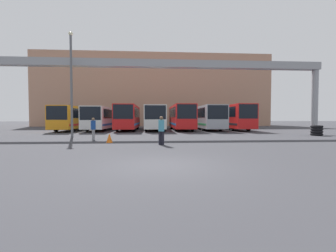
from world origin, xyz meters
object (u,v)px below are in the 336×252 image
Objects in this scene: bus_slot_3 at (155,117)px; bus_slot_5 at (205,116)px; pedestrian_far_center at (93,128)px; tire_stack at (317,130)px; lamp_post at (71,80)px; bus_slot_2 at (128,116)px; bus_slot_4 at (181,116)px; traffic_cone at (109,138)px; bus_slot_6 at (232,116)px; bus_slot_0 at (74,117)px; pedestrian_near_left at (161,130)px; bus_slot_1 at (102,117)px.

bus_slot_5 is at bearing 3.68° from bus_slot_3.
bus_slot_5 is 18.47m from pedestrian_far_center.
tire_stack is 0.11× the size of lamp_post.
bus_slot_2 is 7.11m from bus_slot_4.
bus_slot_4 is at bearing 65.98° from traffic_cone.
bus_slot_3 is 10.66m from bus_slot_6.
bus_slot_6 is (3.55, -0.60, 0.07)m from bus_slot_5.
bus_slot_5 is 19.81× the size of traffic_cone.
bus_slot_4 reaches higher than tire_stack.
lamp_post is at bearing -125.60° from bus_slot_3.
lamp_post is (-18.06, -10.18, 3.03)m from bus_slot_6.
pedestrian_far_center is 2.74× the size of traffic_cone.
bus_slot_5 reaches higher than bus_slot_0.
bus_slot_0 is 1.00× the size of bus_slot_4.
bus_slot_3 reaches higher than tire_stack.
bus_slot_2 is 6.12× the size of pedestrian_near_left.
bus_slot_1 is (3.55, 0.64, -0.03)m from bus_slot_0.
lamp_post is at bearing 129.39° from traffic_cone.
traffic_cone is (-6.73, -15.10, -1.59)m from bus_slot_4.
bus_slot_6 reaches higher than traffic_cone.
bus_slot_0 is 16.94m from traffic_cone.
bus_slot_6 is 11.55m from tire_stack.
tire_stack is at bearing -42.44° from bus_slot_4.
bus_slot_5 is 3.61m from bus_slot_6.
bus_slot_0 is 21.32m from bus_slot_6.
tire_stack is (14.94, -10.78, -1.34)m from bus_slot_3.
bus_slot_6 is at bearing 1.78° from bus_slot_4.
lamp_post is at bearing -110.81° from bus_slot_2.
bus_slot_6 reaches higher than pedestrian_far_center.
bus_slot_3 is at bearing 174.08° from bus_slot_4.
pedestrian_far_center is at bearing 130.81° from traffic_cone.
bus_slot_1 reaches higher than tire_stack.
bus_slot_4 is 1.14× the size of lamp_post.
bus_slot_4 is 17.10× the size of traffic_cone.
bus_slot_0 is at bearing -179.05° from bus_slot_2.
tire_stack is at bearing -35.82° from bus_slot_3.
bus_slot_0 is at bearing 179.90° from bus_slot_4.
bus_slot_1 is 1.05× the size of bus_slot_3.
bus_slot_6 is 19.78m from pedestrian_near_left.
bus_slot_5 is 13.76m from tire_stack.
tire_stack is at bearing -1.15° from lamp_post.
bus_slot_4 is at bearing -79.11° from pedestrian_near_left.
pedestrian_near_left is at bearing -157.29° from tire_stack.
bus_slot_2 is 15.33m from traffic_cone.
pedestrian_near_left is 2.87× the size of traffic_cone.
bus_slot_0 is 0.98× the size of bus_slot_2.
tire_stack is (11.38, -10.41, -1.41)m from bus_slot_4.
bus_slot_2 reaches higher than tire_stack.
bus_slot_6 is 1.19× the size of lamp_post.
bus_slot_1 is 6.72× the size of pedestrian_near_left.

